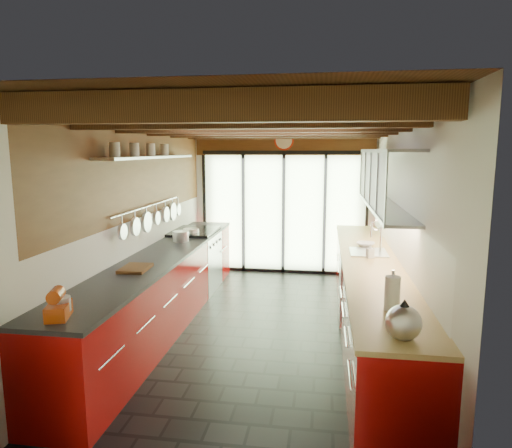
# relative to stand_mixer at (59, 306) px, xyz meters

# --- Properties ---
(ground) EXTENTS (5.50, 5.50, 0.00)m
(ground) POSITION_rel_stand_mixer_xyz_m (1.27, 2.24, -1.01)
(ground) COLOR black
(ground) RESTS_ON ground
(room_shell) EXTENTS (5.50, 5.50, 5.50)m
(room_shell) POSITION_rel_stand_mixer_xyz_m (1.27, 2.24, 0.64)
(room_shell) COLOR silver
(room_shell) RESTS_ON ground
(ceiling_beams) EXTENTS (3.14, 5.06, 4.90)m
(ceiling_beams) POSITION_rel_stand_mixer_xyz_m (1.27, 2.62, 1.45)
(ceiling_beams) COLOR #593316
(ceiling_beams) RESTS_ON ground
(glass_door) EXTENTS (2.95, 0.10, 2.90)m
(glass_door) POSITION_rel_stand_mixer_xyz_m (1.27, 4.94, 0.64)
(glass_door) COLOR #C6EAAD
(glass_door) RESTS_ON ground
(left_counter) EXTENTS (0.68, 5.00, 0.92)m
(left_counter) POSITION_rel_stand_mixer_xyz_m (-0.00, 2.24, -0.55)
(left_counter) COLOR #9D0B0A
(left_counter) RESTS_ON ground
(range_stove) EXTENTS (0.66, 0.90, 0.97)m
(range_stove) POSITION_rel_stand_mixer_xyz_m (-0.00, 3.69, -0.54)
(range_stove) COLOR silver
(range_stove) RESTS_ON ground
(right_counter) EXTENTS (0.68, 5.00, 0.92)m
(right_counter) POSITION_rel_stand_mixer_xyz_m (2.54, 2.24, -0.55)
(right_counter) COLOR #9D0B0A
(right_counter) RESTS_ON ground
(sink_assembly) EXTENTS (0.45, 0.52, 0.43)m
(sink_assembly) POSITION_rel_stand_mixer_xyz_m (2.56, 2.64, -0.05)
(sink_assembly) COLOR silver
(sink_assembly) RESTS_ON right_counter
(upper_cabinets_right) EXTENTS (0.34, 3.00, 3.00)m
(upper_cabinets_right) POSITION_rel_stand_mixer_xyz_m (2.70, 2.54, 0.84)
(upper_cabinets_right) COLOR silver
(upper_cabinets_right) RESTS_ON ground
(left_wall_fixtures) EXTENTS (0.28, 2.60, 0.96)m
(left_wall_fixtures) POSITION_rel_stand_mixer_xyz_m (-0.20, 2.54, 0.77)
(left_wall_fixtures) COLOR silver
(left_wall_fixtures) RESTS_ON ground
(stand_mixer) EXTENTS (0.23, 0.30, 0.24)m
(stand_mixer) POSITION_rel_stand_mixer_xyz_m (0.00, 0.00, 0.00)
(stand_mixer) COLOR #B93F0E
(stand_mixer) RESTS_ON left_counter
(pot_large) EXTENTS (0.30, 0.30, 0.14)m
(pot_large) POSITION_rel_stand_mixer_xyz_m (0.00, 3.00, -0.02)
(pot_large) COLOR silver
(pot_large) RESTS_ON left_counter
(pot_small) EXTENTS (0.24, 0.24, 0.09)m
(pot_small) POSITION_rel_stand_mixer_xyz_m (0.00, 3.49, -0.05)
(pot_small) COLOR silver
(pot_small) RESTS_ON left_counter
(cutting_board) EXTENTS (0.30, 0.40, 0.03)m
(cutting_board) POSITION_rel_stand_mixer_xyz_m (0.00, 1.42, -0.08)
(cutting_board) COLOR brown
(cutting_board) RESTS_ON left_counter
(kettle) EXTENTS (0.27, 0.31, 0.29)m
(kettle) POSITION_rel_stand_mixer_xyz_m (2.54, -0.01, 0.03)
(kettle) COLOR silver
(kettle) RESTS_ON right_counter
(paper_towel) EXTENTS (0.13, 0.13, 0.33)m
(paper_towel) POSITION_rel_stand_mixer_xyz_m (2.54, 0.55, 0.04)
(paper_towel) COLOR white
(paper_towel) RESTS_ON right_counter
(soap_bottle) EXTENTS (0.10, 0.10, 0.17)m
(soap_bottle) POSITION_rel_stand_mixer_xyz_m (2.54, 2.36, -0.01)
(soap_bottle) COLOR silver
(soap_bottle) RESTS_ON right_counter
(bowl) EXTENTS (0.28, 0.28, 0.06)m
(bowl) POSITION_rel_stand_mixer_xyz_m (2.54, 3.01, -0.07)
(bowl) COLOR silver
(bowl) RESTS_ON right_counter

